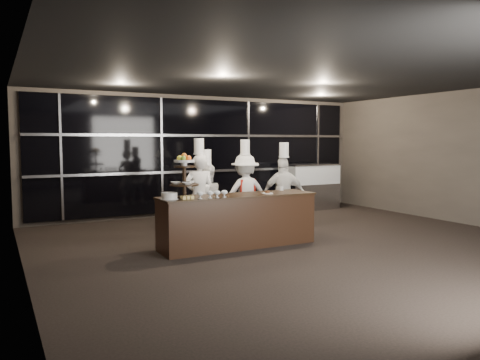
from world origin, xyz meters
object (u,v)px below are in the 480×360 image
display_case (311,184)px  chef_b (207,199)px  chef_c (245,193)px  buffet_counter (238,220)px  layer_cake (169,196)px  display_stand (184,173)px  chef_d (284,194)px  chef_a (199,195)px

display_case → chef_b: size_ratio=0.88×
chef_c → buffet_counter: bearing=-123.9°
layer_cake → display_stand: bearing=10.0°
display_case → chef_d: 3.37m
chef_b → buffet_counter: bearing=-85.3°
layer_cake → chef_b: chef_b is taller
display_stand → chef_c: bearing=32.5°
display_case → chef_b: 4.42m
buffet_counter → display_stand: display_stand is taller
buffet_counter → chef_c: size_ratio=1.50×
chef_a → chef_d: 1.77m
display_case → chef_a: size_ratio=0.78×
chef_d → chef_c: bearing=151.9°
display_stand → chef_c: size_ratio=0.39×
buffet_counter → chef_d: size_ratio=1.55×
chef_a → display_case: bearing=26.2°
chef_a → chef_b: chef_a is taller
display_stand → display_case: 5.81m
chef_a → buffet_counter: bearing=-73.7°
chef_c → display_case: bearing=32.1°
display_stand → chef_b: chef_b is taller
chef_a → chef_d: bearing=-9.2°
display_stand → display_case: size_ratio=0.50×
layer_cake → chef_a: size_ratio=0.16×
buffet_counter → chef_c: bearing=56.1°
chef_a → chef_b: 0.27m
layer_cake → chef_c: chef_c is taller
display_case → chef_a: bearing=-153.8°
buffet_counter → chef_a: chef_a is taller
display_case → chef_a: (-4.18, -2.05, 0.15)m
display_stand → buffet_counter: bearing=0.0°
display_stand → display_case: display_stand is taller
display_case → chef_c: bearing=-147.9°
layer_cake → chef_a: 1.46m
buffet_counter → layer_cake: 1.38m
chef_c → chef_b: bearing=177.9°
display_stand → chef_c: 2.14m
buffet_counter → display_stand: bearing=-180.0°
buffet_counter → chef_c: chef_c is taller
buffet_counter → display_case: size_ratio=1.90×
buffet_counter → chef_b: bearing=94.7°
chef_b → chef_d: 1.59m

